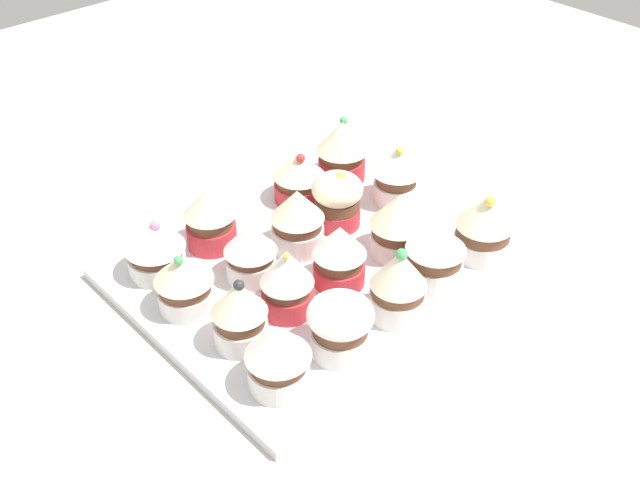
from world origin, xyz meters
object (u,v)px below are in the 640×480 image
at_px(cupcake_0, 278,355).
at_px(cupcake_5, 240,313).
at_px(cupcake_4, 484,226).
at_px(cupcake_7, 339,254).
at_px(cupcake_15, 210,216).
at_px(cupcake_13, 397,173).
at_px(cupcake_6, 287,281).
at_px(cupcake_16, 299,177).
at_px(cupcake_14, 155,248).
at_px(cupcake_17, 342,149).
at_px(baking_tray, 320,266).
at_px(cupcake_2, 396,285).
at_px(cupcake_8, 398,223).
at_px(cupcake_10, 250,251).
at_px(cupcake_11, 296,220).
at_px(cupcake_3, 435,254).
at_px(cupcake_12, 337,199).
at_px(cupcake_1, 340,325).
at_px(cupcake_9, 184,281).

relative_size(cupcake_0, cupcake_5, 0.94).
bearing_deg(cupcake_4, cupcake_7, 154.79).
bearing_deg(cupcake_15, cupcake_13, -19.72).
relative_size(cupcake_4, cupcake_6, 1.02).
height_order(cupcake_7, cupcake_16, cupcake_7).
bearing_deg(cupcake_14, cupcake_17, 0.98).
distance_m(baking_tray, cupcake_2, 0.12).
xyz_separation_m(cupcake_8, cupcake_10, (-0.14, 0.07, -0.00)).
relative_size(baking_tray, cupcake_11, 5.28).
height_order(cupcake_8, cupcake_14, cupcake_8).
relative_size(cupcake_3, cupcake_15, 0.95).
bearing_deg(cupcake_10, cupcake_14, 133.24).
bearing_deg(cupcake_17, cupcake_12, -136.66).
distance_m(cupcake_0, cupcake_1, 0.07).
bearing_deg(cupcake_15, cupcake_9, -139.93).
xyz_separation_m(cupcake_1, cupcake_17, (0.21, 0.22, 0.01)).
relative_size(cupcake_1, cupcake_11, 0.85).
height_order(cupcake_11, cupcake_17, cupcake_17).
relative_size(cupcake_6, cupcake_13, 1.01).
distance_m(cupcake_12, cupcake_16, 0.07).
xyz_separation_m(cupcake_3, cupcake_6, (-0.14, 0.07, 0.00)).
bearing_deg(baking_tray, cupcake_9, 166.10).
height_order(cupcake_9, cupcake_17, cupcake_17).
bearing_deg(cupcake_3, cupcake_14, 134.66).
height_order(baking_tray, cupcake_8, cupcake_8).
distance_m(cupcake_8, cupcake_9, 0.24).
xyz_separation_m(cupcake_1, cupcake_4, (0.22, 0.00, 0.01)).
height_order(cupcake_6, cupcake_13, same).
relative_size(cupcake_1, cupcake_14, 0.96).
bearing_deg(cupcake_4, cupcake_1, -178.93).
relative_size(baking_tray, cupcake_13, 5.20).
bearing_deg(cupcake_9, cupcake_8, -19.84).
height_order(cupcake_6, cupcake_8, cupcake_6).
height_order(cupcake_3, cupcake_11, cupcake_11).
height_order(cupcake_1, cupcake_4, cupcake_4).
bearing_deg(cupcake_4, cupcake_15, 134.47).
bearing_deg(baking_tray, cupcake_6, -155.08).
bearing_deg(cupcake_16, cupcake_4, -70.55).
bearing_deg(cupcake_4, cupcake_17, 91.41).
bearing_deg(cupcake_5, cupcake_3, -17.16).
height_order(cupcake_8, cupcake_15, same).
bearing_deg(cupcake_12, cupcake_7, -132.21).
distance_m(cupcake_9, cupcake_11, 0.15).
bearing_deg(cupcake_0, cupcake_4, -0.19).
height_order(cupcake_6, cupcake_15, cupcake_6).
distance_m(cupcake_8, cupcake_15, 0.20).
bearing_deg(cupcake_16, cupcake_0, -134.62).
bearing_deg(cupcake_15, cupcake_2, -73.55).
bearing_deg(cupcake_3, cupcake_2, -172.12).
bearing_deg(cupcake_1, cupcake_2, -1.18).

